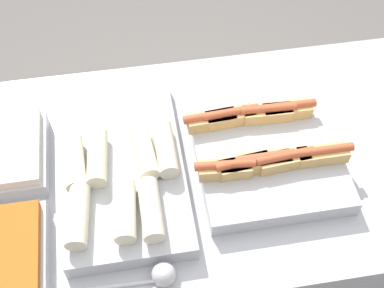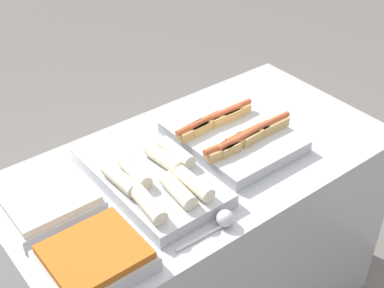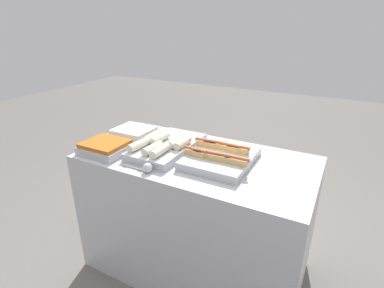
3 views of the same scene
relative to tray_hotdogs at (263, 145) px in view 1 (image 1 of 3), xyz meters
name	(u,v)px [view 1 (image 1 of 3)]	position (x,y,z in m)	size (l,w,h in m)	color
ground_plane	(200,288)	(-0.16, 0.00, -0.91)	(12.00, 12.00, 0.00)	slate
counter	(201,237)	(-0.16, 0.00, -0.47)	(1.44, 0.76, 0.87)	#B7BABF
tray_hotdogs	(263,145)	(0.00, 0.00, 0.00)	(0.40, 0.45, 0.10)	#B7BABF
tray_wraps	(122,169)	(-0.37, -0.01, 0.00)	(0.30, 0.55, 0.10)	#B7BABF
serving_spoon_near	(160,276)	(-0.31, -0.31, -0.01)	(0.21, 0.06, 0.06)	silver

